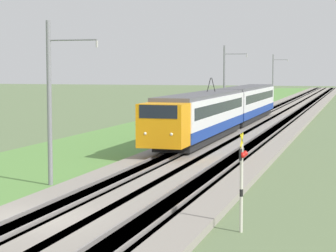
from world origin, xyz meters
TOP-DOWN VIEW (x-y plane):
  - ground_plane at (0.00, 0.00)m, footprint 400.00×400.00m
  - ballast_main at (50.00, 0.00)m, footprint 240.00×4.40m
  - ballast_adjacent at (50.00, -3.94)m, footprint 240.00×4.40m
  - track_main at (50.00, 0.00)m, footprint 240.00×1.57m
  - track_adjacent at (50.00, -3.94)m, footprint 240.00×1.57m
  - grass_verge at (50.00, 5.81)m, footprint 240.00×11.29m
  - passenger_train at (35.70, 0.00)m, footprint 40.95×2.86m
  - crossing_signal_far at (1.28, -7.18)m, footprint 0.70×0.23m
  - catenary_mast_near at (7.14, 2.80)m, footprint 0.22×2.56m
  - catenary_mast_mid at (48.20, 2.80)m, footprint 0.22×2.56m
  - catenary_mast_far at (89.26, 2.80)m, footprint 0.22×2.56m

SIDE VIEW (x-z plane):
  - ground_plane at x=0.00m, z-range 0.00..0.00m
  - grass_verge at x=50.00m, z-range 0.00..0.12m
  - ballast_main at x=50.00m, z-range 0.00..0.30m
  - ballast_adjacent at x=50.00m, z-range 0.00..0.30m
  - track_main at x=50.00m, z-range -0.07..0.38m
  - track_adjacent at x=50.00m, z-range -0.07..0.38m
  - crossing_signal_far at x=1.28m, z-range 0.37..3.76m
  - passenger_train at x=35.70m, z-range -0.17..4.72m
  - catenary_mast_near at x=7.14m, z-range 0.14..7.90m
  - catenary_mast_far at x=89.26m, z-range 0.14..8.14m
  - catenary_mast_mid at x=48.20m, z-range 0.14..8.18m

